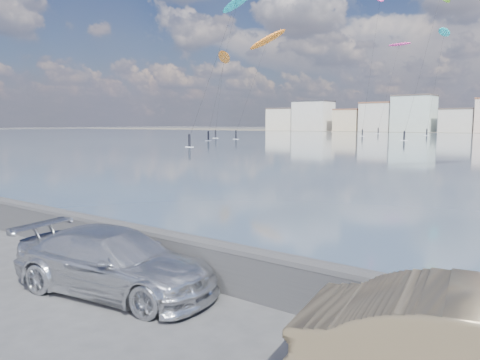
% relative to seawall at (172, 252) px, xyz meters
% --- Properties ---
extents(ground, '(700.00, 700.00, 0.00)m').
position_rel_seawall_xyz_m(ground, '(0.00, -2.70, -0.58)').
color(ground, '#333335').
rests_on(ground, ground).
extents(seawall, '(400.00, 0.36, 1.08)m').
position_rel_seawall_xyz_m(seawall, '(0.00, 0.00, 0.00)').
color(seawall, '#28282B').
rests_on(seawall, ground).
extents(car_silver, '(4.86, 2.66, 1.34)m').
position_rel_seawall_xyz_m(car_silver, '(-0.18, -1.48, 0.09)').
color(car_silver, silver).
rests_on(car_silver, ground).
extents(kitesurfer_0, '(10.74, 13.48, 30.65)m').
position_rel_seawall_xyz_m(kitesurfer_0, '(-55.27, 73.57, 28.03)').
color(kitesurfer_0, '#19BFBF').
rests_on(kitesurfer_0, ground).
extents(kitesurfer_4, '(3.85, 10.53, 30.30)m').
position_rel_seawall_xyz_m(kitesurfer_4, '(-29.26, 135.45, 27.93)').
color(kitesurfer_4, '#19BFBF').
rests_on(kitesurfer_4, ground).
extents(kitesurfer_7, '(8.32, 17.69, 26.42)m').
position_rel_seawall_xyz_m(kitesurfer_7, '(-56.64, 87.18, 22.42)').
color(kitesurfer_7, orange).
rests_on(kitesurfer_7, ground).
extents(kitesurfer_9, '(7.92, 16.68, 31.20)m').
position_rel_seawall_xyz_m(kitesurfer_9, '(-49.29, 156.89, 29.16)').
color(kitesurfer_9, '#E5338C').
rests_on(kitesurfer_9, ground).
extents(kitesurfer_15, '(5.11, 14.73, 39.95)m').
position_rel_seawall_xyz_m(kitesurfer_15, '(-43.62, 123.48, 36.51)').
color(kitesurfer_15, '#E5338C').
rests_on(kitesurfer_15, ground).
extents(kitesurfer_16, '(7.73, 11.13, 20.75)m').
position_rel_seawall_xyz_m(kitesurfer_16, '(-66.15, 82.51, 18.61)').
color(kitesurfer_16, orange).
rests_on(kitesurfer_16, ground).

